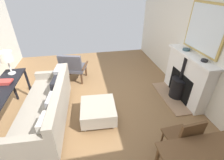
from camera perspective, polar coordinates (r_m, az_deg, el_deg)
The scene contains 13 objects.
ground_plane at distance 3.75m, azimuth -7.58°, elevation -8.37°, with size 4.82×6.28×0.01m, color olive.
wall_left at distance 3.91m, azimuth 29.59°, elevation 13.55°, with size 0.12×6.28×2.88m, color silver.
fireplace at distance 4.02m, azimuth 24.82°, elevation 0.21°, with size 0.63×1.43×1.10m.
mirror_over_mantel at distance 3.71m, azimuth 30.62°, elevation 15.68°, with size 0.04×1.04×0.95m.
mantel_bowl_near at distance 3.98m, azimuth 25.35°, elevation 10.00°, with size 0.16×0.16×0.04m.
mantel_bowl_far at distance 3.55m, azimuth 30.49°, elevation 6.18°, with size 0.13×0.13×0.04m.
sofa at distance 3.32m, azimuth -22.21°, elevation -8.85°, with size 0.87×2.03×0.83m.
ottoman at distance 3.20m, azimuth -5.04°, elevation -11.02°, with size 0.71×0.74×0.36m.
armchair_accent at distance 4.42m, azimuth -14.05°, elevation 4.84°, with size 0.80×0.74×0.85m.
console_table at distance 3.37m, azimuth -35.38°, elevation -4.84°, with size 0.40×1.78×0.80m.
table_lamp_near_end at distance 3.72m, azimuth -34.05°, elevation 6.87°, with size 0.25×0.25×0.48m.
book_stack at distance 3.54m, azimuth -34.47°, elevation -0.58°, with size 0.29×0.19×0.06m.
dining_chair_near_fireplace at distance 2.58m, azimuth 24.69°, elevation -18.50°, with size 0.43×0.43×0.89m.
Camera 1 is at (0.05, 2.89, 2.38)m, focal length 25.22 mm.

